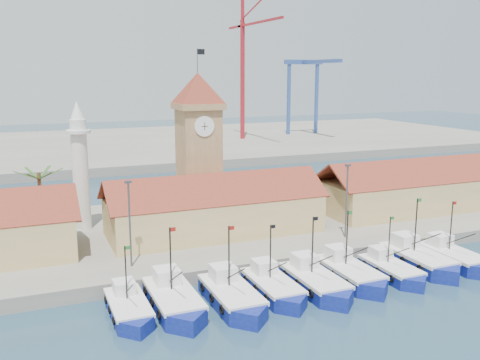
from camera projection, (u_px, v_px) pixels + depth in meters
name	position (u px, v px, depth m)	size (l,w,h in m)	color
ground	(288.00, 307.00, 49.21)	(400.00, 400.00, 0.00)	#1C354B
quay	(205.00, 230.00, 70.83)	(140.00, 32.00, 1.50)	gray
terminal	(106.00, 147.00, 148.76)	(240.00, 80.00, 2.00)	gray
boat_0	(129.00, 310.00, 46.95)	(3.22, 8.81, 6.67)	navy
boat_1	(174.00, 302.00, 48.25)	(3.85, 10.56, 7.99)	navy
boat_2	(233.00, 298.00, 49.15)	(3.79, 10.38, 7.85)	navy
boat_3	(274.00, 288.00, 51.44)	(3.51, 9.61, 7.27)	navy
boat_4	(316.00, 283.00, 52.53)	(3.75, 10.27, 7.77)	navy
boat_5	(351.00, 274.00, 54.89)	(3.74, 10.25, 7.76)	navy
boat_6	(393.00, 271.00, 56.10)	(3.27, 8.96, 6.78)	navy
boat_7	(420.00, 261.00, 58.80)	(3.92, 10.73, 8.12)	navy
boat_8	(455.00, 259.00, 59.66)	(3.64, 9.97, 7.55)	navy
hall_center	(214.00, 213.00, 66.56)	(27.04, 10.13, 7.61)	#D7B676
hall_right	(419.00, 192.00, 78.49)	(31.20, 10.13, 7.61)	#D7B676
clock_tower	(199.00, 144.00, 70.43)	(5.80, 5.80, 22.70)	tan
minaret	(80.00, 165.00, 67.09)	(3.00, 3.00, 16.30)	silver
palm_tree	(41.00, 199.00, 64.10)	(5.60, 5.03, 8.39)	brown
lamp_posts	(243.00, 208.00, 59.00)	(80.70, 0.25, 9.03)	#3F3F44
crane_red_right	(245.00, 61.00, 152.49)	(1.00, 35.36, 40.40)	#A41922
gantry	(309.00, 77.00, 165.09)	(13.00, 22.00, 23.20)	#325099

